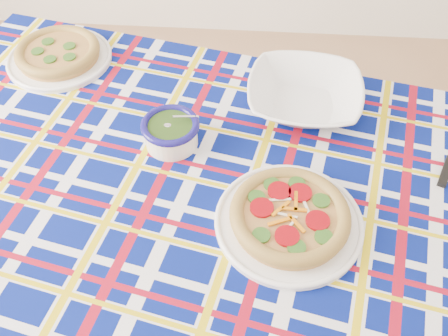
# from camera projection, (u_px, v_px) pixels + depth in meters

# --- Properties ---
(dining_table) EXTENTS (1.78, 1.32, 0.75)m
(dining_table) POSITION_uv_depth(u_px,v_px,m) (215.00, 221.00, 1.11)
(dining_table) COLOR brown
(dining_table) RESTS_ON floor
(tablecloth) EXTENTS (1.82, 1.36, 0.11)m
(tablecloth) POSITION_uv_depth(u_px,v_px,m) (214.00, 214.00, 1.10)
(tablecloth) COLOR navy
(tablecloth) RESTS_ON dining_table
(main_focaccia_plate) EXTENTS (0.40, 0.40, 0.06)m
(main_focaccia_plate) POSITION_uv_depth(u_px,v_px,m) (290.00, 216.00, 0.99)
(main_focaccia_plate) COLOR #B07C3E
(main_focaccia_plate) RESTS_ON tablecloth
(pesto_bowl) EXTENTS (0.15, 0.15, 0.08)m
(pesto_bowl) POSITION_uv_depth(u_px,v_px,m) (171.00, 131.00, 1.14)
(pesto_bowl) COLOR #1A330D
(pesto_bowl) RESTS_ON tablecloth
(serving_bowl) EXTENTS (0.30, 0.30, 0.07)m
(serving_bowl) POSITION_uv_depth(u_px,v_px,m) (304.00, 96.00, 1.22)
(serving_bowl) COLOR white
(serving_bowl) RESTS_ON tablecloth
(second_focaccia_plate) EXTENTS (0.32, 0.32, 0.05)m
(second_focaccia_plate) POSITION_uv_depth(u_px,v_px,m) (58.00, 53.00, 1.35)
(second_focaccia_plate) COLOR #B07C3E
(second_focaccia_plate) RESTS_ON tablecloth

